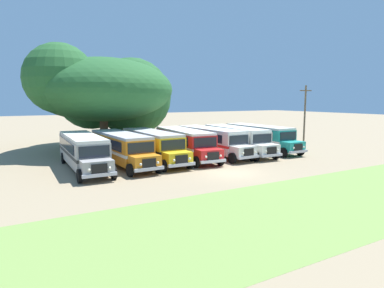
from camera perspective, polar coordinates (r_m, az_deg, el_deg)
name	(u,v)px	position (r m, az deg, el deg)	size (l,w,h in m)	color
ground_plane	(232,173)	(26.97, 6.76, -4.92)	(220.00, 220.00, 0.00)	#937F60
foreground_grass_strip	(323,202)	(20.95, 21.17, -9.06)	(80.00, 9.54, 0.01)	olive
parked_bus_slot_0	(83,150)	(29.60, -17.86, -1.00)	(2.98, 10.88, 2.82)	#9E9993
parked_bus_slot_1	(121,147)	(30.61, -11.81, -0.52)	(3.04, 10.89, 2.82)	orange
parked_bus_slot_2	(153,144)	(31.93, -6.67, -0.08)	(2.71, 10.84, 2.82)	yellow
parked_bus_slot_3	(185,142)	(33.43, -1.20, 0.31)	(3.38, 10.95, 2.82)	red
parked_bus_slot_4	(212,140)	(35.22, 3.40, 0.67)	(2.98, 10.88, 2.82)	silver
parked_bus_slot_5	(237,139)	(36.71, 7.54, 0.91)	(3.16, 10.90, 2.82)	silver
parked_bus_slot_6	(260,137)	(39.20, 11.37, 1.25)	(2.69, 10.84, 2.82)	teal
broad_shade_tree	(104,91)	(41.62, -14.63, 8.57)	(17.41, 18.05, 11.53)	brown
utility_pole	(305,115)	(41.32, 18.48, 4.60)	(1.80, 0.20, 7.37)	brown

